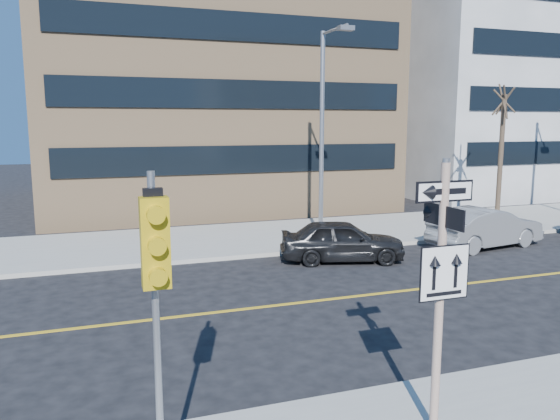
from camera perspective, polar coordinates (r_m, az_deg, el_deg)
name	(u,v)px	position (r m, az deg, el deg)	size (l,w,h in m)	color
ground	(356,369)	(11.06, 7.98, -16.11)	(120.00, 120.00, 0.00)	black
sign_pole	(441,283)	(8.19, 16.45, -7.29)	(0.92, 0.92, 4.06)	silver
traffic_signal	(156,269)	(6.46, -12.86, -6.08)	(0.32, 0.45, 4.00)	gray
parked_car_a	(342,240)	(18.77, 6.51, -3.19)	(4.22, 1.70, 1.44)	black
parked_car_b	(485,227)	(22.11, 20.67, -1.72)	(4.66, 1.62, 1.53)	slate
streetlight_a	(324,121)	(21.45, 4.66, 9.24)	(0.55, 2.25, 8.00)	gray
street_tree_west	(504,104)	(26.81, 22.37, 10.21)	(1.80, 1.80, 6.35)	#32271D
building_brick	(200,51)	(34.78, -8.34, 16.12)	(18.00, 18.00, 18.00)	tan
building_grey_mid	(504,84)	(43.69, 22.38, 12.12)	(20.00, 16.00, 15.00)	#989A9D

